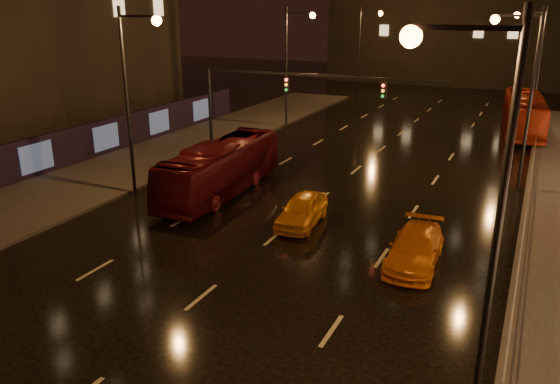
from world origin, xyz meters
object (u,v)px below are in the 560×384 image
(bus_curb, at_px, (523,114))
(taxi_near, at_px, (302,210))
(taxi_far, at_px, (415,248))
(bus_red, at_px, (221,168))

(bus_curb, relative_size, taxi_near, 2.78)
(taxi_near, xyz_separation_m, taxi_far, (5.83, -2.00, -0.03))
(bus_red, distance_m, taxi_near, 6.38)
(bus_red, bearing_deg, bus_curb, 56.08)
(bus_red, relative_size, taxi_far, 2.21)
(bus_curb, xyz_separation_m, taxi_far, (-2.67, -28.14, -0.94))
(taxi_near, bearing_deg, bus_curb, 67.09)
(taxi_near, bearing_deg, bus_red, 153.58)
(bus_red, bearing_deg, taxi_far, -23.02)
(bus_red, distance_m, taxi_far, 12.52)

